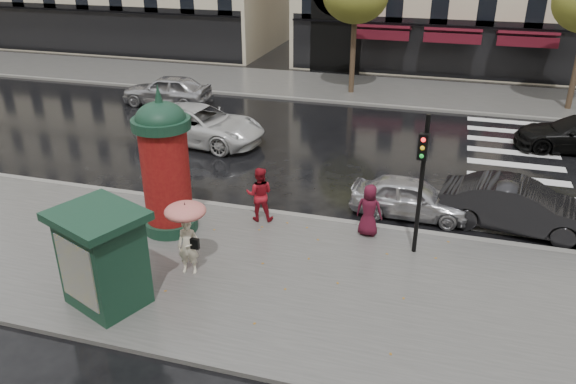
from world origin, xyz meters
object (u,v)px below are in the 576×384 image
(car_white, at_px, (199,125))
(car_far_silver, at_px, (167,90))
(car_silver, at_px, (410,197))
(woman_red, at_px, (260,194))
(man_burgundy, at_px, (369,210))
(woman_umbrella, at_px, (187,227))
(newsstand, at_px, (103,257))
(morris_column, at_px, (165,163))
(traffic_light, at_px, (422,173))
(car_darkgrey, at_px, (518,206))

(car_white, relative_size, car_far_silver, 1.23)
(car_silver, bearing_deg, car_white, 65.56)
(woman_red, bearing_deg, man_burgundy, 167.92)
(woman_umbrella, height_order, car_white, woman_umbrella)
(man_burgundy, xyz_separation_m, newsstand, (-5.44, -5.03, 0.46))
(morris_column, relative_size, traffic_light, 1.11)
(man_burgundy, relative_size, car_white, 0.28)
(traffic_light, distance_m, newsstand, 8.17)
(car_silver, height_order, car_darkgrey, car_darkgrey)
(traffic_light, xyz_separation_m, car_silver, (-0.34, 2.48, -1.88))
(man_burgundy, relative_size, car_darkgrey, 0.34)
(morris_column, xyz_separation_m, car_darkgrey, (9.89, 3.11, -1.47))
(morris_column, bearing_deg, man_burgundy, 12.96)
(woman_umbrella, distance_m, man_burgundy, 5.31)
(car_white, bearing_deg, woman_red, -135.45)
(car_darkgrey, height_order, car_white, car_white)
(car_silver, bearing_deg, morris_column, 115.71)
(traffic_light, relative_size, car_silver, 1.06)
(man_burgundy, xyz_separation_m, car_silver, (1.04, 1.80, -0.27))
(traffic_light, distance_m, car_silver, 3.13)
(traffic_light, bearing_deg, newsstand, -147.43)
(woman_umbrella, bearing_deg, car_white, 113.01)
(car_silver, bearing_deg, woman_umbrella, 135.49)
(woman_red, relative_size, man_burgundy, 1.09)
(woman_red, xyz_separation_m, man_burgundy, (3.34, 0.00, -0.07))
(man_burgundy, relative_size, morris_column, 0.36)
(traffic_light, height_order, car_white, traffic_light)
(traffic_light, bearing_deg, woman_umbrella, -154.56)
(woman_red, relative_size, traffic_light, 0.43)
(woman_umbrella, xyz_separation_m, car_silver, (5.17, 5.10, -0.82))
(man_burgundy, xyz_separation_m, traffic_light, (1.38, -0.68, 1.61))
(woman_umbrella, xyz_separation_m, car_darkgrey, (8.33, 5.10, -0.70))
(traffic_light, xyz_separation_m, car_darkgrey, (2.82, 2.48, -1.76))
(newsstand, distance_m, car_silver, 9.44)
(car_darkgrey, bearing_deg, car_far_silver, 68.77)
(traffic_light, height_order, car_silver, traffic_light)
(morris_column, bearing_deg, woman_umbrella, -51.83)
(man_burgundy, distance_m, car_far_silver, 16.26)
(woman_umbrella, relative_size, traffic_light, 0.51)
(morris_column, xyz_separation_m, car_far_silver, (-6.40, 12.18, -1.45))
(car_far_silver, bearing_deg, car_darkgrey, 57.90)
(car_darkgrey, bearing_deg, morris_column, 115.32)
(woman_umbrella, xyz_separation_m, traffic_light, (5.51, 2.62, 1.06))
(car_darkgrey, xyz_separation_m, car_far_silver, (-16.29, 9.07, 0.03))
(newsstand, distance_m, car_darkgrey, 11.83)
(woman_red, distance_m, traffic_light, 5.00)
(woman_red, xyz_separation_m, car_silver, (4.38, 1.80, -0.34))
(woman_umbrella, distance_m, car_far_silver, 16.26)
(car_silver, xyz_separation_m, car_white, (-9.18, 4.35, 0.15))
(man_burgundy, distance_m, car_silver, 2.10)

